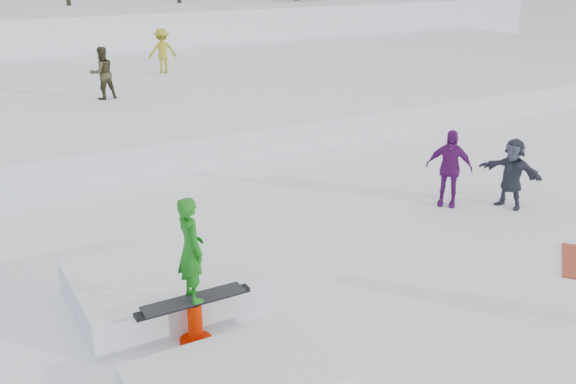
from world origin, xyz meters
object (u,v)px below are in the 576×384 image
spectator_dark (512,173)px  jib_rail_feature (180,304)px  walker_olive (102,73)px  spectator_purple (449,168)px  walker_ygreen (162,51)px

spectator_dark → jib_rail_feature: 7.68m
walker_olive → jib_rail_feature: walker_olive is taller
spectator_purple → jib_rail_feature: bearing=-116.2°
walker_olive → spectator_dark: 12.49m
walker_ygreen → spectator_purple: walker_ygreen is taller
spectator_purple → walker_olive: bearing=162.5°
walker_ygreen → jib_rail_feature: size_ratio=0.37×
walker_ygreen → jib_rail_feature: bearing=77.1°
walker_olive → walker_ygreen: walker_ygreen is taller
walker_ygreen → jib_rail_feature: 16.66m
spectator_purple → jib_rail_feature: jib_rail_feature is taller
walker_olive → spectator_purple: walker_olive is taller
walker_olive → spectator_dark: (5.43, -11.22, -0.86)m
walker_olive → spectator_purple: 11.39m
jib_rail_feature → spectator_purple: bearing=13.9°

